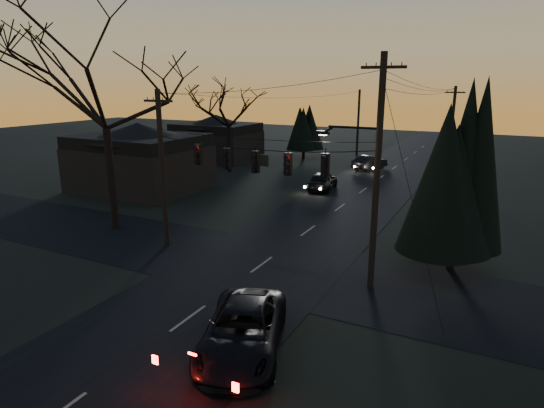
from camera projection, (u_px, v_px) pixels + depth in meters
The scene contains 17 objects.
ground_plane at pixel (109, 376), 14.09m from camera, with size 160.00×160.00×0.00m, color black.
main_road at pixel (330, 214), 31.30m from camera, with size 8.00×120.00×0.02m, color black.
cross_road at pixel (262, 265), 22.70m from camera, with size 60.00×7.00×0.02m, color black.
utility_pole_right at pixel (370, 286), 20.29m from camera, with size 5.00×0.30×10.00m, color black, non-canonical shape.
utility_pole_left at pixel (167, 246), 25.33m from camera, with size 1.80×0.30×8.50m, color black, non-canonical shape.
utility_pole_far_r at pixel (447, 176), 44.37m from camera, with size 1.80×0.30×8.50m, color black, non-canonical shape.
utility_pole_far_l at pixel (357, 156), 56.30m from camera, with size 0.30×0.30×8.00m, color black, non-canonical shape.
span_signal_assembly at pixel (257, 161), 21.44m from camera, with size 11.50×0.44×1.58m.
bare_tree_left at pixel (102, 85), 26.21m from camera, with size 11.07×11.07×12.36m.
evergreen_right at pixel (460, 171), 20.99m from camera, with size 4.11×4.11×8.52m.
bare_tree_dist at pixel (228, 109), 44.66m from camera, with size 6.81×6.81×9.04m.
evergreen_dist at pixel (304, 130), 53.27m from camera, with size 3.45×3.45×5.56m.
house_left_near at pixel (140, 157), 38.03m from camera, with size 10.00×8.00×5.60m.
house_left_far at pixel (216, 137), 53.16m from camera, with size 9.00×7.00×5.20m.
suv_near at pixel (243, 331), 15.22m from camera, with size 2.54×5.50×1.53m, color black.
sedan_oncoming_a at pixel (323, 181), 38.38m from camera, with size 1.81×4.50×1.53m, color black.
sedan_oncoming_b at pixel (370, 163), 47.38m from camera, with size 1.51×4.34×1.43m, color black.
Camera 1 is at (10.05, -8.59, 8.83)m, focal length 30.00 mm.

